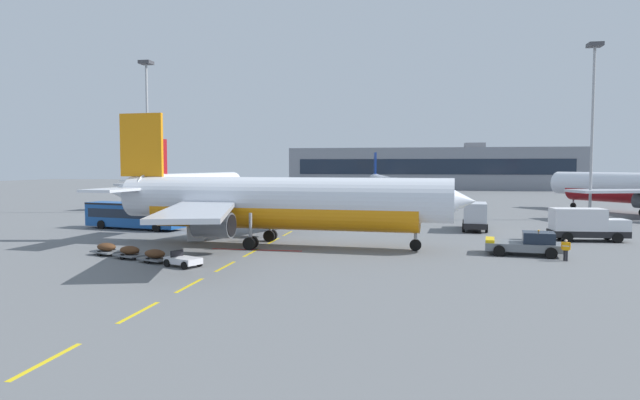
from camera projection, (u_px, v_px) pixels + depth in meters
ground at (493, 231)px, 60.57m from camera, size 400.00×400.00×0.00m
apron_paint_markings at (293, 230)px, 60.64m from camera, size 8.00×92.97×0.01m
airliner_foreground at (276, 202)px, 48.92m from camera, size 34.80×34.56×12.20m
pushback_tug at (527, 244)px, 44.01m from camera, size 6.32×3.79×2.08m
airliner_mid_left at (198, 184)px, 100.30m from camera, size 32.63×33.01×11.56m
airliner_far_center at (380, 184)px, 116.03m from camera, size 28.78×29.26×10.27m
apron_shuttle_bus at (135, 214)px, 61.87m from camera, size 12.32×5.05×3.00m
catering_truck at (586, 224)px, 52.14m from camera, size 7.13×3.01×3.14m
fuel_service_truck at (475, 216)px, 60.72m from camera, size 3.17×7.19×3.14m
baggage_train at (142, 254)px, 41.48m from camera, size 11.17×6.13×1.14m
ground_crew_worker at (566, 249)px, 41.21m from camera, size 0.62×0.36×1.66m
uld_cargo_container at (197, 232)px, 52.63m from camera, size 1.90×1.87×1.60m
apron_light_mast_near at (147, 118)px, 82.71m from camera, size 1.80×1.80×23.06m
apron_light_mast_far at (593, 110)px, 71.49m from camera, size 1.80×1.80×23.25m
terminal_satellite at (431, 169)px, 168.47m from camera, size 86.02×19.72×14.13m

